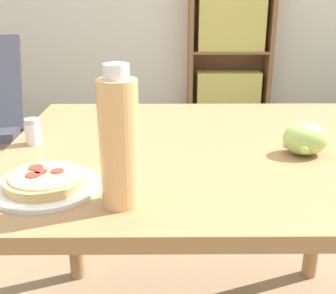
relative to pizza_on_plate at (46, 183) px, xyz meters
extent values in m
cube|color=#A37549|center=(0.37, 0.27, -0.03)|extent=(1.10, 0.93, 0.03)
cylinder|color=#A37549|center=(-0.12, 0.68, -0.40)|extent=(0.06, 0.06, 0.70)
cylinder|color=#A37549|center=(0.86, 0.68, -0.40)|extent=(0.06, 0.06, 0.70)
cylinder|color=white|center=(0.00, 0.00, -0.01)|extent=(0.23, 0.23, 0.01)
cylinder|color=#DBB26B|center=(0.00, 0.00, 0.01)|extent=(0.18, 0.18, 0.02)
cylinder|color=#EACC7A|center=(0.00, 0.00, 0.02)|extent=(0.15, 0.15, 0.00)
cylinder|color=#A83328|center=(0.02, 0.01, 0.02)|extent=(0.03, 0.03, 0.00)
cylinder|color=#A83328|center=(-0.02, -0.01, 0.02)|extent=(0.03, 0.03, 0.00)
cylinder|color=#A83328|center=(-0.03, 0.03, 0.02)|extent=(0.03, 0.03, 0.00)
cylinder|color=#A83328|center=(-0.01, 0.01, 0.02)|extent=(0.03, 0.03, 0.00)
ellipsoid|color=#A8CC66|center=(0.61, 0.20, 0.03)|extent=(0.12, 0.09, 0.09)
sphere|color=#A8CC66|center=(0.60, 0.16, 0.01)|extent=(0.03, 0.03, 0.03)
sphere|color=#A8CC66|center=(0.60, 0.16, 0.02)|extent=(0.02, 0.02, 0.02)
sphere|color=#A8CC66|center=(0.58, 0.22, 0.01)|extent=(0.02, 0.02, 0.02)
sphere|color=#A8CC66|center=(0.59, 0.19, 0.02)|extent=(0.02, 0.02, 0.02)
sphere|color=#A8CC66|center=(0.60, 0.23, 0.03)|extent=(0.02, 0.02, 0.02)
sphere|color=#A8CC66|center=(0.64, 0.20, 0.03)|extent=(0.02, 0.02, 0.02)
sphere|color=#A8CC66|center=(0.62, 0.19, 0.03)|extent=(0.03, 0.03, 0.03)
cylinder|color=#EFB270|center=(0.17, -0.07, 0.11)|extent=(0.08, 0.08, 0.25)
cylinder|color=white|center=(0.17, -0.07, 0.25)|extent=(0.05, 0.05, 0.03)
cylinder|color=white|center=(-0.11, 0.29, 0.01)|extent=(0.04, 0.04, 0.06)
cylinder|color=#B7B7BC|center=(-0.11, 0.29, 0.05)|extent=(0.04, 0.04, 0.01)
cube|color=brown|center=(0.47, 2.84, -0.09)|extent=(0.04, 0.27, 1.32)
cube|color=brown|center=(1.14, 2.84, -0.09)|extent=(0.04, 0.27, 1.32)
cube|color=brown|center=(0.81, 2.96, -0.09)|extent=(0.71, 0.01, 1.32)
cube|color=brown|center=(0.81, 2.84, -0.73)|extent=(0.63, 0.25, 0.02)
cube|color=#CCBC5B|center=(0.81, 2.82, -0.49)|extent=(0.55, 0.19, 0.46)
cube|color=brown|center=(0.81, 2.84, -0.09)|extent=(0.63, 0.25, 0.02)
cube|color=#CCBC5B|center=(0.81, 2.82, 0.15)|extent=(0.55, 0.19, 0.46)
camera|label=1|loc=(0.25, -0.82, 0.38)|focal=45.00mm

